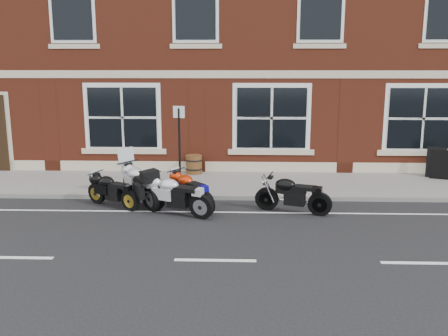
# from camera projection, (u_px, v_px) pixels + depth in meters

# --- Properties ---
(ground) EXTENTS (80.00, 80.00, 0.00)m
(ground) POSITION_uv_depth(u_px,v_px,m) (221.00, 215.00, 12.65)
(ground) COLOR black
(ground) RESTS_ON ground
(sidewalk) EXTENTS (30.00, 3.00, 0.12)m
(sidewalk) POSITION_uv_depth(u_px,v_px,m) (225.00, 184.00, 15.57)
(sidewalk) COLOR slate
(sidewalk) RESTS_ON ground
(kerb) EXTENTS (30.00, 0.16, 0.12)m
(kerb) POSITION_uv_depth(u_px,v_px,m) (223.00, 197.00, 14.02)
(kerb) COLOR slate
(kerb) RESTS_ON ground
(pub_building) EXTENTS (24.00, 12.00, 12.00)m
(pub_building) POSITION_uv_depth(u_px,v_px,m) (231.00, 10.00, 21.67)
(pub_building) COLOR maroon
(pub_building) RESTS_ON ground
(moto_touring_silver) EXTENTS (1.35, 1.93, 1.46)m
(moto_touring_silver) POSITION_uv_depth(u_px,v_px,m) (140.00, 182.00, 13.52)
(moto_touring_silver) COLOR black
(moto_touring_silver) RESTS_ON ground
(moto_sport_red) EXTENTS (1.36, 1.58, 0.88)m
(moto_sport_red) POSITION_uv_depth(u_px,v_px,m) (191.00, 189.00, 13.15)
(moto_sport_red) COLOR black
(moto_sport_red) RESTS_ON ground
(moto_sport_black) EXTENTS (1.62, 1.10, 0.83)m
(moto_sport_black) POSITION_uv_depth(u_px,v_px,m) (113.00, 189.00, 13.25)
(moto_sport_black) COLOR black
(moto_sport_black) RESTS_ON ground
(moto_sport_silver) EXTENTS (1.92, 1.03, 0.93)m
(moto_sport_silver) POSITION_uv_depth(u_px,v_px,m) (176.00, 194.00, 12.56)
(moto_sport_silver) COLOR black
(moto_sport_silver) RESTS_ON ground
(moto_naked_black) EXTENTS (1.92, 0.77, 0.90)m
(moto_naked_black) POSITION_uv_depth(u_px,v_px,m) (292.00, 193.00, 12.73)
(moto_naked_black) COLOR black
(moto_naked_black) RESTS_ON ground
(a_board_sign) EXTENTS (0.70, 0.59, 1.00)m
(a_board_sign) POSITION_uv_depth(u_px,v_px,m) (438.00, 163.00, 15.94)
(a_board_sign) COLOR black
(a_board_sign) RESTS_ON sidewalk
(barrel_planter) EXTENTS (0.56, 0.56, 0.63)m
(barrel_planter) POSITION_uv_depth(u_px,v_px,m) (194.00, 164.00, 16.73)
(barrel_planter) COLOR #543016
(barrel_planter) RESTS_ON sidewalk
(parking_sign) EXTENTS (0.34, 0.10, 2.44)m
(parking_sign) POSITION_uv_depth(u_px,v_px,m) (179.00, 141.00, 14.53)
(parking_sign) COLOR black
(parking_sign) RESTS_ON sidewalk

